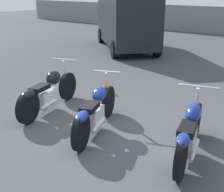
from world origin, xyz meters
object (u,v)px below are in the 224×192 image
Objects in this scene: motorcycle_slot_1 at (95,111)px; motorcycle_slot_2 at (190,132)px; traffic_cone_near at (106,85)px; motorcycle_slot_0 at (48,92)px; parked_van at (126,21)px.

motorcycle_slot_2 is (1.80, 0.25, 0.02)m from motorcycle_slot_1.
traffic_cone_near is (-1.41, 2.00, -0.24)m from motorcycle_slot_1.
parked_van is (-3.18, 7.15, 0.80)m from motorcycle_slot_0.
parked_van reaches higher than motorcycle_slot_1.
motorcycle_slot_0 is 6.06× the size of traffic_cone_near.
motorcycle_slot_1 is at bearing -22.14° from motorcycle_slot_0.
motorcycle_slot_2 reaches higher than motorcycle_slot_1.
traffic_cone_near is at bearing -106.98° from parked_van.
motorcycle_slot_2 is 5.66× the size of traffic_cone_near.
parked_van reaches higher than traffic_cone_near.
parked_van is (-4.70, 7.30, 0.82)m from motorcycle_slot_1.
motorcycle_slot_0 reaches higher than motorcycle_slot_2.
motorcycle_slot_0 reaches higher than motorcycle_slot_1.
motorcycle_slot_2 is (3.32, 0.10, -0.00)m from motorcycle_slot_0.
parked_van is at bearing 97.39° from motorcycle_slot_0.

